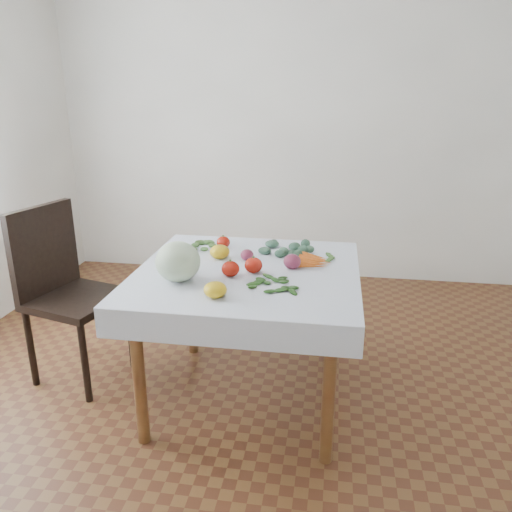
% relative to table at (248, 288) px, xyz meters
% --- Properties ---
extents(ground, '(4.00, 4.00, 0.00)m').
position_rel_table_xyz_m(ground, '(0.00, 0.00, -0.65)').
color(ground, brown).
extents(back_wall, '(4.00, 0.04, 2.70)m').
position_rel_table_xyz_m(back_wall, '(0.00, 2.00, 0.70)').
color(back_wall, white).
rests_on(back_wall, ground).
extents(table, '(1.00, 1.00, 0.75)m').
position_rel_table_xyz_m(table, '(0.00, 0.00, 0.00)').
color(table, brown).
rests_on(table, ground).
extents(tablecloth, '(1.12, 1.12, 0.01)m').
position_rel_table_xyz_m(tablecloth, '(0.00, 0.00, 0.10)').
color(tablecloth, white).
rests_on(tablecloth, table).
extents(chair, '(0.56, 0.56, 1.02)m').
position_rel_table_xyz_m(chair, '(-1.09, 0.09, -0.07)').
color(chair, black).
rests_on(chair, ground).
extents(cabbage, '(0.25, 0.25, 0.19)m').
position_rel_table_xyz_m(cabbage, '(-0.30, -0.20, 0.20)').
color(cabbage, beige).
rests_on(cabbage, tablecloth).
extents(tomato_a, '(0.09, 0.09, 0.07)m').
position_rel_table_xyz_m(tomato_a, '(-0.20, 0.34, 0.14)').
color(tomato_a, '#AD180B').
rests_on(tomato_a, tablecloth).
extents(tomato_b, '(0.12, 0.12, 0.08)m').
position_rel_table_xyz_m(tomato_b, '(0.04, -0.04, 0.14)').
color(tomato_b, '#AD180B').
rests_on(tomato_b, tablecloth).
extents(tomato_c, '(0.09, 0.09, 0.07)m').
position_rel_table_xyz_m(tomato_c, '(-0.07, -0.10, 0.14)').
color(tomato_c, '#AD180B').
rests_on(tomato_c, tablecloth).
extents(tomato_d, '(0.11, 0.11, 0.08)m').
position_rel_table_xyz_m(tomato_d, '(-0.07, -0.10, 0.14)').
color(tomato_d, '#AD180B').
rests_on(tomato_d, tablecloth).
extents(heirloom_back, '(0.11, 0.11, 0.08)m').
position_rel_table_xyz_m(heirloom_back, '(-0.18, 0.15, 0.14)').
color(heirloom_back, yellow).
rests_on(heirloom_back, tablecloth).
extents(heirloom_front, '(0.13, 0.13, 0.07)m').
position_rel_table_xyz_m(heirloom_front, '(-0.08, -0.37, 0.14)').
color(heirloom_front, yellow).
rests_on(heirloom_front, tablecloth).
extents(onion_a, '(0.09, 0.09, 0.06)m').
position_rel_table_xyz_m(onion_a, '(-0.03, 0.14, 0.13)').
color(onion_a, maroon).
rests_on(onion_a, tablecloth).
extents(onion_b, '(0.10, 0.10, 0.08)m').
position_rel_table_xyz_m(onion_b, '(0.22, 0.05, 0.14)').
color(onion_b, maroon).
rests_on(onion_b, tablecloth).
extents(tomatillo_cluster, '(0.19, 0.11, 0.05)m').
position_rel_table_xyz_m(tomatillo_cluster, '(-0.39, -0.05, 0.13)').
color(tomatillo_cluster, '#ABC06F').
rests_on(tomatillo_cluster, tablecloth).
extents(carrot_bunch, '(0.18, 0.24, 0.03)m').
position_rel_table_xyz_m(carrot_bunch, '(0.33, 0.16, 0.12)').
color(carrot_bunch, '#D34917').
rests_on(carrot_bunch, tablecloth).
extents(kale_bunch, '(0.27, 0.26, 0.04)m').
position_rel_table_xyz_m(kale_bunch, '(0.20, 0.33, 0.12)').
color(kale_bunch, '#3C624A').
rests_on(kale_bunch, tablecloth).
extents(basil_bunch, '(0.25, 0.22, 0.01)m').
position_rel_table_xyz_m(basil_bunch, '(0.14, -0.18, 0.11)').
color(basil_bunch, '#2A581B').
rests_on(basil_bunch, tablecloth).
extents(dill_bunch, '(0.22, 0.17, 0.02)m').
position_rel_table_xyz_m(dill_bunch, '(-0.32, 0.32, 0.11)').
color(dill_bunch, '#476C31').
rests_on(dill_bunch, tablecloth).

